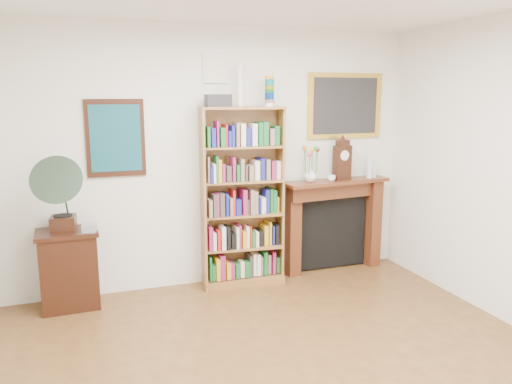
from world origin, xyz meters
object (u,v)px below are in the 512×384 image
bookshelf (243,187)px  gramophone (60,190)px  bottle_left (370,168)px  cd_stack (89,228)px  fireplace (333,217)px  side_cabinet (69,269)px  mantel_clock (342,161)px  teacup (332,178)px  flower_vase (310,175)px  bottle_right (374,169)px

bookshelf → gramophone: (-1.83, -0.15, 0.12)m
bottle_left → cd_stack: bearing=-176.7°
bookshelf → fireplace: 1.24m
side_cabinet → gramophone: (-0.02, -0.10, 0.82)m
gramophone → cd_stack: (0.24, -0.02, -0.39)m
fireplace → gramophone: size_ratio=1.77×
fireplace → mantel_clock: (0.07, -0.05, 0.68)m
fireplace → gramophone: bearing=178.7°
side_cabinet → mantel_clock: bearing=-0.2°
cd_stack → teacup: size_ratio=1.34×
side_cabinet → teacup: 2.97m
fireplace → gramophone: 3.05m
mantel_clock → cd_stack: bearing=174.2°
side_cabinet → mantel_clock: size_ratio=1.71×
flower_vase → bottle_right: size_ratio=0.78×
fireplace → teacup: bearing=-134.2°
fireplace → flower_vase: flower_vase is taller
bookshelf → flower_vase: bookshelf is taller
bookshelf → gramophone: bearing=-169.6°
fireplace → flower_vase: (-0.34, -0.07, 0.54)m
cd_stack → bottle_left: size_ratio=0.50×
bookshelf → gramophone: size_ratio=2.99×
fireplace → teacup: size_ratio=14.91×
cd_stack → fireplace: bearing=5.1°
bottle_right → side_cabinet: bearing=-178.4°
side_cabinet → bottle_left: bearing=-0.5°
cd_stack → bottle_left: bearing=3.3°
bookshelf → bottle_right: bearing=7.5°
flower_vase → bottle_right: bearing=2.4°
cd_stack → bookshelf: bearing=5.8°
gramophone → bottle_right: (3.50, 0.19, -0.01)m
side_cabinet → bottle_left: 3.50m
bookshelf → cd_stack: (-1.60, -0.16, -0.27)m
bottle_left → fireplace: bearing=171.7°
side_cabinet → teacup: (2.87, 0.01, 0.75)m
teacup → side_cabinet: bearing=-179.7°
fireplace → cd_stack: fireplace is taller
flower_vase → teacup: flower_vase is taller
bottle_right → fireplace: bearing=176.0°
bookshelf → fireplace: bookshelf is taller
fireplace → cd_stack: (-2.75, -0.25, 0.18)m
gramophone → flower_vase: bearing=8.7°
cd_stack → flower_vase: size_ratio=0.77×
gramophone → cd_stack: 0.45m
teacup → bottle_left: bottle_left is taller
gramophone → flower_vase: gramophone is taller
side_cabinet → bottle_right: size_ratio=3.93×
cd_stack → bottle_right: (3.26, 0.21, 0.38)m
fireplace → teacup: teacup is taller
cd_stack → teacup: (2.66, 0.13, 0.31)m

